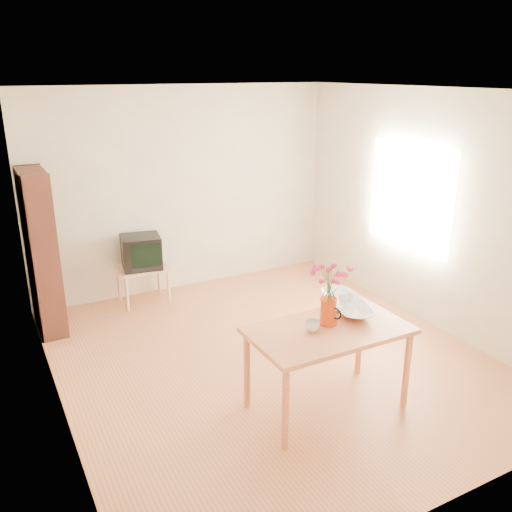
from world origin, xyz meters
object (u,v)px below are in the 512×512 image
mug (313,326)px  bowl (347,285)px  pitcher (328,312)px  table (328,338)px  television (141,251)px

mug → bowl: bowl is taller
pitcher → bowl: bearing=11.0°
table → pitcher: pitcher is taller
pitcher → mug: (-0.18, -0.05, -0.06)m
mug → television: television is taller
pitcher → television: 2.97m
mug → pitcher: bearing=162.5°
mug → bowl: size_ratio=0.25×
bowl → television: bearing=111.9°
table → pitcher: (0.04, 0.07, 0.19)m
pitcher → television: bearing=86.9°
bowl → television: size_ratio=0.91×
table → mug: mug is taller
table → bowl: (0.37, 0.25, 0.31)m
table → television: 3.02m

